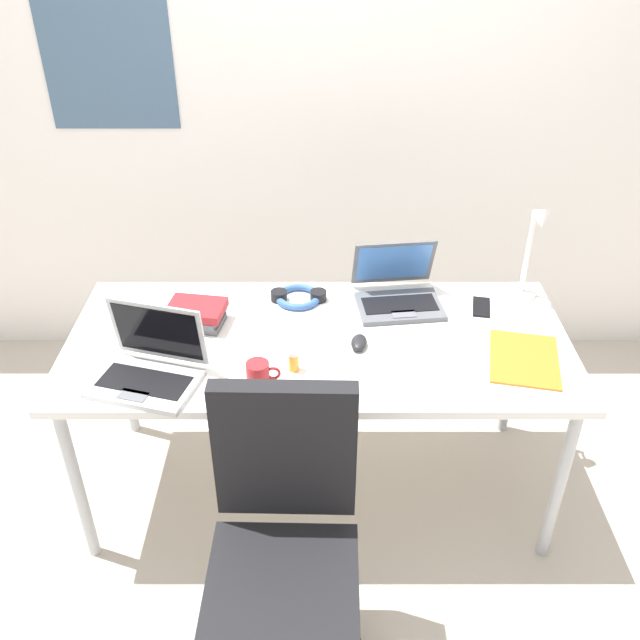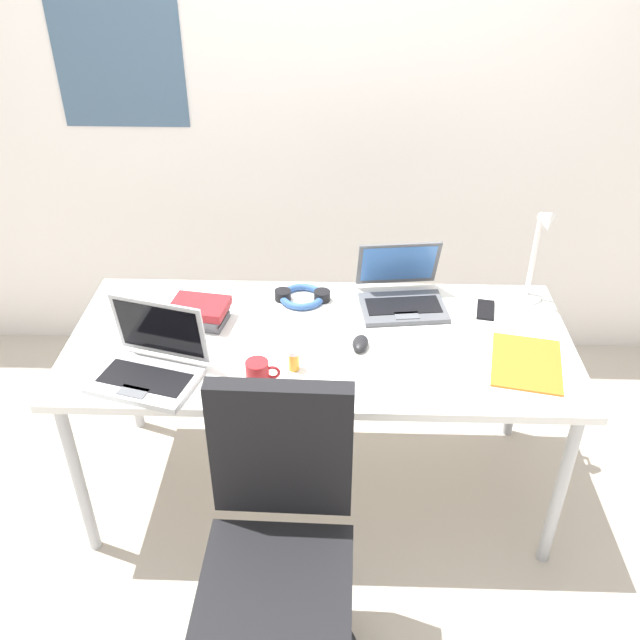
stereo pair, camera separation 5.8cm
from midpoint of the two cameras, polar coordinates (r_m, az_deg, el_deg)
name	(u,v)px [view 2 (the right image)]	position (r m, az deg, el deg)	size (l,w,h in m)	color
ground_plane	(320,484)	(2.97, 0.57, -13.34)	(12.00, 12.00, 0.00)	#B7AD9E
wall_back	(327,95)	(3.25, 1.15, 18.05)	(6.00, 0.13, 2.60)	silver
desk	(320,351)	(2.51, 0.66, -2.61)	(1.80, 0.80, 0.74)	white
desk_lamp	(536,257)	(2.72, 17.98, 4.97)	(0.12, 0.18, 0.40)	white
laptop_front_right	(402,294)	(2.67, 7.35, 2.15)	(0.35, 0.33, 0.23)	#515459
laptop_center	(150,364)	(2.34, -13.18, -3.57)	(0.39, 0.34, 0.25)	#B7BABC
computer_mouse	(360,343)	(2.43, 4.02, -1.93)	(0.06, 0.10, 0.03)	black
cell_phone	(486,310)	(2.71, 14.08, 0.82)	(0.06, 0.14, 0.01)	black
headphones	(302,296)	(2.69, -0.88, 1.96)	(0.21, 0.18, 0.04)	#335999
pill_bottle	(294,359)	(2.31, -1.46, -3.27)	(0.04, 0.04, 0.08)	gold
book_stack	(200,312)	(2.58, -9.21, 0.66)	(0.23, 0.19, 0.08)	#4C4C51
paper_folder_back_right	(526,363)	(2.47, 17.29, -3.39)	(0.23, 0.31, 0.01)	orange
coffee_mug	(258,373)	(2.25, -4.39, -4.39)	(0.11, 0.08, 0.09)	#B21E23
office_chair	(279,570)	(2.20, -2.62, -19.93)	(0.52, 0.54, 0.97)	black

